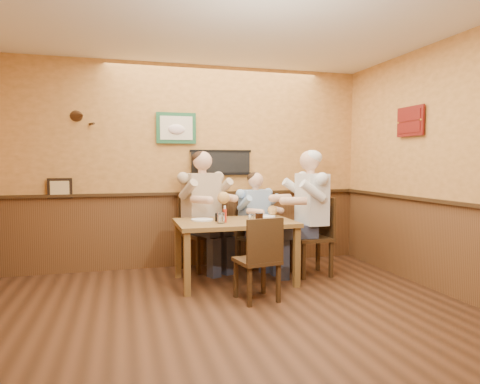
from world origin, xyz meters
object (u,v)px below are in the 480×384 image
object	(u,v)px
water_glass_mid	(251,219)
pepper_shaker	(217,217)
chair_right_end	(311,236)
diner_blue_polo	(254,224)
water_glass_left	(221,218)
dining_table	(235,228)
chair_back_right	(254,237)
chair_near_side	(257,258)
diner_tan_shirt	(202,217)
chair_back_left	(202,232)
hot_sauce_bottle	(225,215)
cola_tumbler	(259,218)
salt_shaker	(222,218)
diner_white_elder	(311,219)

from	to	relation	value
water_glass_mid	pepper_shaker	world-z (taller)	water_glass_mid
chair_right_end	water_glass_mid	distance (m)	1.04
diner_blue_polo	water_glass_left	size ratio (longest dim) A/B	9.19
water_glass_mid	dining_table	bearing A→B (deg)	110.10
chair_back_right	water_glass_left	bearing A→B (deg)	-146.78
chair_right_end	diner_blue_polo	world-z (taller)	diner_blue_polo
chair_near_side	diner_tan_shirt	bearing A→B (deg)	-86.58
dining_table	diner_blue_polo	world-z (taller)	diner_blue_polo
dining_table	chair_back_left	size ratio (longest dim) A/B	1.39
chair_back_left	hot_sauce_bottle	bearing A→B (deg)	-105.73
dining_table	cola_tumbler	world-z (taller)	cola_tumbler
water_glass_left	salt_shaker	bearing A→B (deg)	71.57
dining_table	salt_shaker	distance (m)	0.21
water_glass_mid	chair_back_left	bearing A→B (deg)	110.53
chair_near_side	diner_tan_shirt	world-z (taller)	diner_tan_shirt
water_glass_mid	salt_shaker	bearing A→B (deg)	133.64
dining_table	water_glass_mid	bearing A→B (deg)	-69.90
chair_back_left	diner_tan_shirt	xyz separation A→B (m)	(0.00, 0.00, 0.22)
dining_table	chair_right_end	bearing A→B (deg)	3.46
diner_blue_polo	diner_white_elder	bearing A→B (deg)	-65.67
water_glass_mid	chair_near_side	bearing A→B (deg)	-98.62
chair_back_left	chair_near_side	bearing A→B (deg)	-101.74
diner_tan_shirt	salt_shaker	size ratio (longest dim) A/B	18.27
dining_table	chair_near_side	world-z (taller)	chair_near_side
diner_white_elder	chair_right_end	bearing A→B (deg)	180.00
chair_back_right	chair_near_side	xyz separation A→B (m)	(-0.41, -1.40, 0.03)
diner_tan_shirt	hot_sauce_bottle	xyz separation A→B (m)	(0.13, -0.83, 0.12)
diner_tan_shirt	salt_shaker	world-z (taller)	diner_tan_shirt
water_glass_left	salt_shaker	size ratio (longest dim) A/B	1.63
cola_tumbler	hot_sauce_bottle	xyz separation A→B (m)	(-0.37, 0.17, 0.03)
cola_tumbler	chair_near_side	bearing A→B (deg)	-110.96
chair_right_end	chair_back_left	bearing A→B (deg)	-116.89
diner_blue_polo	salt_shaker	size ratio (longest dim) A/B	15.02
chair_near_side	hot_sauce_bottle	bearing A→B (deg)	-81.41
dining_table	pepper_shaker	bearing A→B (deg)	178.67
water_glass_mid	pepper_shaker	distance (m)	0.45
diner_tan_shirt	water_glass_mid	world-z (taller)	diner_tan_shirt
pepper_shaker	hot_sauce_bottle	bearing A→B (deg)	-55.61
diner_blue_polo	water_glass_mid	world-z (taller)	diner_blue_polo
chair_near_side	diner_white_elder	distance (m)	1.29
hot_sauce_bottle	cola_tumbler	bearing A→B (deg)	-25.24
chair_back_left	pepper_shaker	xyz separation A→B (m)	(0.05, -0.72, 0.30)
chair_right_end	water_glass_mid	world-z (taller)	chair_right_end
chair_back_right	chair_near_side	distance (m)	1.46
diner_tan_shirt	pepper_shaker	size ratio (longest dim) A/B	14.36
chair_back_left	chair_near_side	distance (m)	1.48
chair_back_right	chair_back_left	bearing A→B (deg)	158.27
diner_tan_shirt	diner_blue_polo	size ratio (longest dim) A/B	1.22
chair_right_end	diner_blue_polo	xyz separation A→B (m)	(-0.57, 0.62, 0.09)
diner_blue_polo	hot_sauce_bottle	distance (m)	1.03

